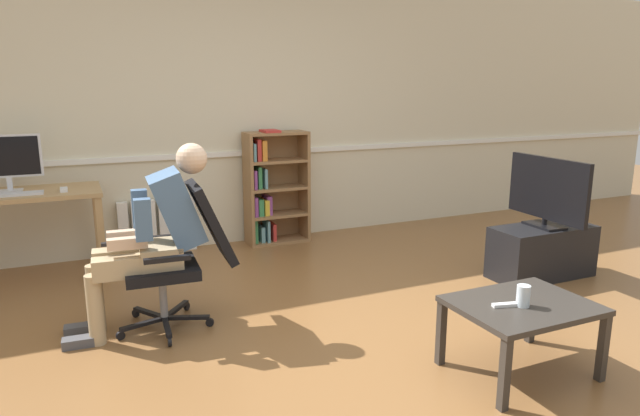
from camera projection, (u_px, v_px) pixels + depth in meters
ground_plane at (354, 346)px, 3.46m from camera, size 18.00×18.00×0.00m
back_wall at (232, 110)px, 5.52m from camera, size 12.00×0.13×2.70m
computer_desk at (22, 206)px, 4.46m from camera, size 1.20×0.63×0.76m
imac_monitor at (7, 159)px, 4.42m from camera, size 0.51×0.14×0.46m
keyboard at (15, 194)px, 4.30m from camera, size 0.40×0.12×0.02m
computer_mouse at (64, 190)px, 4.46m from camera, size 0.06×0.10×0.03m
bookshelf at (272, 189)px, 5.64m from camera, size 0.63×0.29×1.16m
radiator at (158, 226)px, 5.33m from camera, size 0.72×0.08×0.53m
office_chair at (184, 250)px, 3.67m from camera, size 0.81×0.62×0.97m
person_seated at (153, 234)px, 3.58m from camera, size 0.97×0.41×1.23m
tv_stand at (542, 252)px, 4.67m from camera, size 0.89×0.39×0.44m
tv_screen at (547, 191)px, 4.56m from camera, size 0.21×0.84×0.58m
coffee_table at (522, 312)px, 3.07m from camera, size 0.75×0.58×0.42m
drinking_glass at (523, 296)px, 3.00m from camera, size 0.07×0.07×0.12m
spare_remote at (506, 305)px, 3.01m from camera, size 0.15×0.07×0.02m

